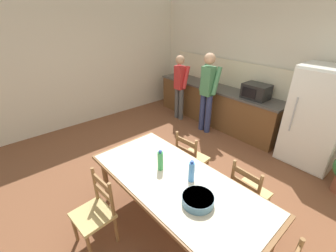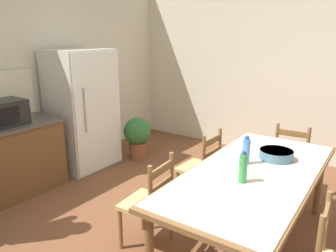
# 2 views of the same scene
# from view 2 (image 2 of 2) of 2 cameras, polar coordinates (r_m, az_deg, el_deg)

# --- Properties ---
(wall_right) EXTENTS (0.12, 5.20, 2.90)m
(wall_right) POSITION_cam_2_polar(r_m,az_deg,el_deg) (5.54, 19.20, 9.70)
(wall_right) COLOR beige
(wall_right) RESTS_ON ground
(refrigerator) EXTENTS (0.87, 0.73, 1.75)m
(refrigerator) POSITION_cam_2_polar(r_m,az_deg,el_deg) (4.99, -14.62, 2.75)
(refrigerator) COLOR silver
(refrigerator) RESTS_ON ground
(microwave) EXTENTS (0.50, 0.39, 0.30)m
(microwave) POSITION_cam_2_polar(r_m,az_deg,el_deg) (4.33, -26.94, 2.01)
(microwave) COLOR black
(microwave) RESTS_ON kitchen_counter
(dining_table) EXTENTS (2.25, 1.05, 0.79)m
(dining_table) POSITION_cam_2_polar(r_m,az_deg,el_deg) (3.05, 14.67, -8.75)
(dining_table) COLOR brown
(dining_table) RESTS_ON ground
(bottle_near_centre) EXTENTS (0.07, 0.07, 0.27)m
(bottle_near_centre) POSITION_cam_2_polar(r_m,az_deg,el_deg) (2.74, 12.94, -7.10)
(bottle_near_centre) COLOR green
(bottle_near_centre) RESTS_ON dining_table
(bottle_off_centre) EXTENTS (0.07, 0.07, 0.27)m
(bottle_off_centre) POSITION_cam_2_polar(r_m,az_deg,el_deg) (3.12, 13.45, -4.25)
(bottle_off_centre) COLOR #4C8ED6
(bottle_off_centre) RESTS_ON dining_table
(serving_bowl) EXTENTS (0.32, 0.32, 0.09)m
(serving_bowl) POSITION_cam_2_polar(r_m,az_deg,el_deg) (3.34, 18.34, -4.65)
(serving_bowl) COLOR slate
(serving_bowl) RESTS_ON dining_table
(chair_side_far_right) EXTENTS (0.43, 0.41, 0.91)m
(chair_side_far_right) POSITION_cam_2_polar(r_m,az_deg,el_deg) (3.87, 5.80, -7.31)
(chair_side_far_right) COLOR olive
(chair_side_far_right) RESTS_ON ground
(chair_side_far_left) EXTENTS (0.45, 0.44, 0.91)m
(chair_side_far_left) POSITION_cam_2_polar(r_m,az_deg,el_deg) (3.12, -3.26, -13.31)
(chair_side_far_left) COLOR olive
(chair_side_far_left) RESTS_ON ground
(chair_head_end) EXTENTS (0.44, 0.45, 0.91)m
(chair_head_end) POSITION_cam_2_polar(r_m,az_deg,el_deg) (4.42, 20.75, -5.34)
(chair_head_end) COLOR olive
(chair_head_end) RESTS_ON ground
(potted_plant) EXTENTS (0.44, 0.44, 0.67)m
(potted_plant) POSITION_cam_2_polar(r_m,az_deg,el_deg) (5.30, -5.34, -1.51)
(potted_plant) COLOR brown
(potted_plant) RESTS_ON ground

